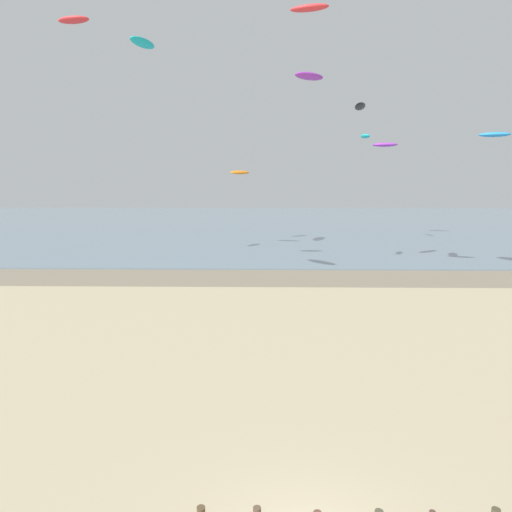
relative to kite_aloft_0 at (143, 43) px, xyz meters
The scene contains 11 objects.
wet_sand_strip 23.12m from the kite_aloft_0, 31.02° to the right, with size 120.00×6.01×0.01m, color #7A6D59.
sea 38.15m from the kite_aloft_0, 69.89° to the left, with size 160.00×70.00×0.10m, color slate.
kite_aloft_0 is the anchor object (origin of this frame).
kite_aloft_2 19.51m from the kite_aloft_0, 20.01° to the right, with size 2.38×0.76×0.38m, color black.
kite_aloft_3 24.14m from the kite_aloft_0, 23.72° to the left, with size 2.02×0.65×0.32m, color #19B2B7.
kite_aloft_5 29.47m from the kite_aloft_0, 30.40° to the left, with size 2.91×0.93×0.47m, color purple.
kite_aloft_6 33.65m from the kite_aloft_0, ahead, with size 2.85×0.91×0.46m, color #2384D1.
kite_aloft_8 17.21m from the kite_aloft_0, 55.02° to the left, with size 2.44×0.78×0.39m, color orange.
kite_aloft_9 15.51m from the kite_aloft_0, 24.36° to the right, with size 2.65×0.85×0.42m, color purple.
kite_aloft_10 5.55m from the kite_aloft_0, 152.45° to the right, with size 2.73×0.87×0.44m, color red.
kite_aloft_13 17.46m from the kite_aloft_0, 41.26° to the right, with size 2.40×0.77×0.38m, color red.
Camera 1 is at (-1.01, -8.37, 7.94)m, focal length 32.75 mm.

